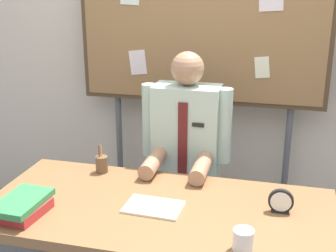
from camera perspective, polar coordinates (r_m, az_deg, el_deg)
The scene contains 9 objects.
back_wall at distance 3.25m, azimuth 4.84°, elevation 10.63°, with size 6.40×0.08×2.70m, color beige.
desk at distance 2.26m, azimuth -1.26°, elevation -12.01°, with size 1.70×0.81×0.72m.
person at distance 2.83m, azimuth 2.27°, elevation -5.55°, with size 0.55×0.56×1.38m.
bulletin_board at distance 3.03m, azimuth 4.23°, elevation 11.93°, with size 1.68×0.09×1.98m.
book_stack at distance 2.24m, azimuth -17.99°, elevation -9.66°, with size 0.21×0.30×0.08m.
open_notebook at distance 2.21m, azimuth -1.83°, elevation -10.23°, with size 0.28×0.19×0.01m, color #F4EFCC.
desk_clock at distance 2.21m, azimuth 14.11°, elevation -9.32°, with size 0.12×0.04×0.12m.
coffee_mug at distance 1.91m, azimuth 9.53°, elevation -14.08°, with size 0.09×0.09×0.09m, color white.
pen_holder at distance 2.60m, azimuth -8.40°, elevation -4.78°, with size 0.07×0.07×0.16m.
Camera 1 is at (0.53, -1.88, 1.78)m, focal length 48.06 mm.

